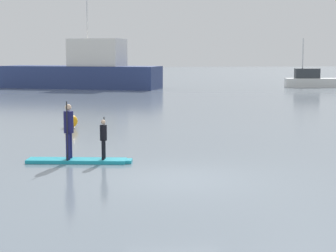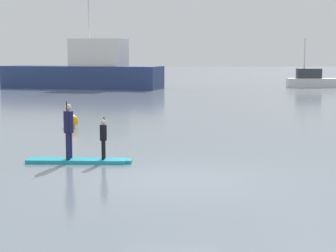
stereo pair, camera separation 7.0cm
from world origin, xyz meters
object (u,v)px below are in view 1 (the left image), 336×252
Objects in this scene: paddler_adult at (69,128)px; fishing_boat_white_large at (85,71)px; paddleboard_near at (79,161)px; fishing_boat_green_midground at (312,80)px; mooring_buoy_near at (71,121)px; paddler_child_solo at (103,137)px.

paddler_adult is 36.05m from fishing_boat_white_large.
fishing_boat_green_midground is (19.28, 35.64, 0.60)m from paddleboard_near.
fishing_boat_white_large is 2.82× the size of fishing_boat_green_midground.
paddleboard_near is at bearing -118.41° from fishing_boat_green_midground.
paddleboard_near is 1.00m from paddler_adult.
fishing_boat_white_large reaches higher than mooring_buoy_near.
mooring_buoy_near is at bearing -88.46° from fishing_boat_white_large.
paddler_adult is at bearing 173.65° from paddler_child_solo.
paddleboard_near is at bearing -6.06° from paddler_adult.
mooring_buoy_near is (-0.51, 7.93, -0.73)m from paddler_adult.
paddler_adult is 7.98m from mooring_buoy_near.
paddler_child_solo reaches higher than paddleboard_near.
mooring_buoy_near reaches higher than paddleboard_near.
fishing_boat_white_large is (-1.27, 36.02, 0.52)m from paddler_adult.
paddler_child_solo is (0.71, -0.08, 0.69)m from paddleboard_near.
fishing_boat_white_large reaches higher than paddler_adult.
fishing_boat_green_midground reaches higher than mooring_buoy_near.
paddler_child_solo reaches higher than mooring_buoy_near.
fishing_boat_white_large is 26.22× the size of mooring_buoy_near.
paddler_adult reaches higher than paddleboard_near.
fishing_boat_white_large is 20.86m from fishing_boat_green_midground.
paddler_adult is (-0.29, 0.03, 0.96)m from paddleboard_near.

